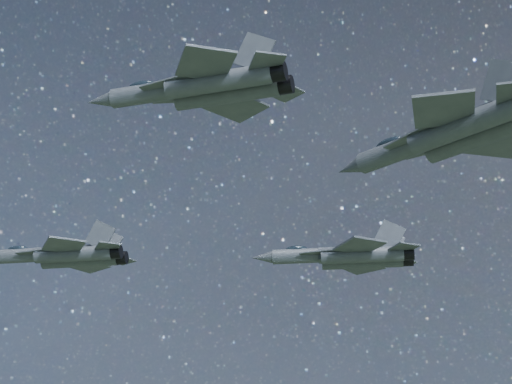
% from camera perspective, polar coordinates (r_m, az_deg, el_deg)
% --- Properties ---
extents(jet_lead, '(15.26, 10.20, 3.87)m').
position_cam_1_polar(jet_lead, '(81.84, -12.64, -4.15)').
color(jet_lead, '#3A4149').
extents(jet_left, '(17.74, 11.77, 4.52)m').
position_cam_1_polar(jet_left, '(90.57, 6.20, -4.27)').
color(jet_left, '#3A4149').
extents(jet_right, '(15.29, 10.50, 3.84)m').
position_cam_1_polar(jet_right, '(57.36, -3.34, 7.00)').
color(jet_right, '#3A4149').
extents(jet_slot, '(19.71, 13.31, 4.96)m').
position_cam_1_polar(jet_slot, '(65.33, 13.24, 3.92)').
color(jet_slot, '#3A4149').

